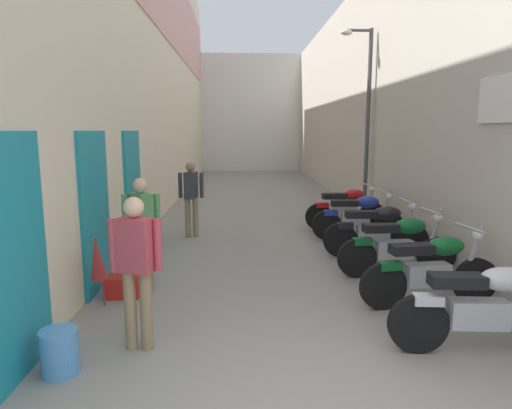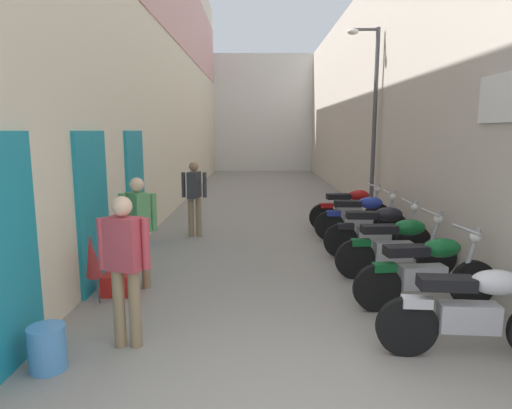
{
  "view_description": "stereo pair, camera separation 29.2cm",
  "coord_description": "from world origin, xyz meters",
  "px_view_note": "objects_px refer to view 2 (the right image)",
  "views": [
    {
      "loc": [
        -0.68,
        -2.67,
        2.2
      ],
      "look_at": [
        -0.38,
        4.92,
        0.94
      ],
      "focal_mm": 31.18,
      "sensor_mm": 36.0,
      "label": 1
    },
    {
      "loc": [
        -0.38,
        -2.67,
        2.2
      ],
      "look_at": [
        -0.38,
        4.92,
        0.94
      ],
      "focal_mm": 31.18,
      "sensor_mm": 36.0,
      "label": 2
    }
  ],
  "objects_px": {
    "plastic_crate": "(120,284)",
    "pedestrian_further_down": "(194,193)",
    "motorcycle_second": "(427,270)",
    "pedestrian_mid_alley": "(138,224)",
    "motorcycle_third": "(397,246)",
    "motorcycle_nearest": "(475,310)",
    "motorcycle_fourth": "(378,230)",
    "motorcycle_sixth": "(351,208)",
    "water_jug_near_door": "(47,348)",
    "motorcycle_fifth": "(361,217)",
    "pedestrian_by_doorway": "(125,261)",
    "umbrella_leaning": "(92,257)",
    "street_lamp": "(371,110)"
  },
  "relations": [
    {
      "from": "motorcycle_second",
      "to": "pedestrian_further_down",
      "type": "xyz_separation_m",
      "value": [
        -3.4,
        3.87,
        0.42
      ]
    },
    {
      "from": "motorcycle_nearest",
      "to": "pedestrian_mid_alley",
      "type": "xyz_separation_m",
      "value": [
        -3.75,
        1.98,
        0.42
      ]
    },
    {
      "from": "motorcycle_nearest",
      "to": "motorcycle_fourth",
      "type": "xyz_separation_m",
      "value": [
        0.0,
        3.47,
        0.0
      ]
    },
    {
      "from": "motorcycle_third",
      "to": "pedestrian_mid_alley",
      "type": "relative_size",
      "value": 1.18
    },
    {
      "from": "motorcycle_nearest",
      "to": "motorcycle_fourth",
      "type": "relative_size",
      "value": 1.0
    },
    {
      "from": "pedestrian_by_doorway",
      "to": "motorcycle_nearest",
      "type": "bearing_deg",
      "value": -4.01
    },
    {
      "from": "water_jug_near_door",
      "to": "pedestrian_mid_alley",
      "type": "bearing_deg",
      "value": 82.1
    },
    {
      "from": "motorcycle_second",
      "to": "motorcycle_fourth",
      "type": "height_order",
      "value": "same"
    },
    {
      "from": "motorcycle_nearest",
      "to": "motorcycle_second",
      "type": "height_order",
      "value": "same"
    },
    {
      "from": "pedestrian_by_doorway",
      "to": "pedestrian_mid_alley",
      "type": "distance_m",
      "value": 1.77
    },
    {
      "from": "motorcycle_third",
      "to": "plastic_crate",
      "type": "xyz_separation_m",
      "value": [
        -3.96,
        -0.68,
        -0.36
      ]
    },
    {
      "from": "motorcycle_fourth",
      "to": "plastic_crate",
      "type": "bearing_deg",
      "value": -156.18
    },
    {
      "from": "motorcycle_sixth",
      "to": "plastic_crate",
      "type": "bearing_deg",
      "value": -134.85
    },
    {
      "from": "motorcycle_third",
      "to": "motorcycle_fifth",
      "type": "xyz_separation_m",
      "value": [
        -0.0,
        2.29,
        0.0
      ]
    },
    {
      "from": "motorcycle_nearest",
      "to": "pedestrian_by_doorway",
      "type": "relative_size",
      "value": 1.18
    },
    {
      "from": "pedestrian_mid_alley",
      "to": "umbrella_leaning",
      "type": "bearing_deg",
      "value": -116.01
    },
    {
      "from": "motorcycle_third",
      "to": "pedestrian_further_down",
      "type": "distance_m",
      "value": 4.35
    },
    {
      "from": "motorcycle_nearest",
      "to": "street_lamp",
      "type": "xyz_separation_m",
      "value": [
        0.7,
        7.01,
        2.2
      ]
    },
    {
      "from": "motorcycle_second",
      "to": "water_jug_near_door",
      "type": "relative_size",
      "value": 4.4
    },
    {
      "from": "pedestrian_further_down",
      "to": "umbrella_leaning",
      "type": "height_order",
      "value": "pedestrian_further_down"
    },
    {
      "from": "plastic_crate",
      "to": "street_lamp",
      "type": "bearing_deg",
      "value": 48.64
    },
    {
      "from": "motorcycle_fourth",
      "to": "motorcycle_nearest",
      "type": "bearing_deg",
      "value": -90.0
    },
    {
      "from": "motorcycle_nearest",
      "to": "motorcycle_sixth",
      "type": "bearing_deg",
      "value": 90.0
    },
    {
      "from": "motorcycle_sixth",
      "to": "umbrella_leaning",
      "type": "relative_size",
      "value": 1.91
    },
    {
      "from": "motorcycle_third",
      "to": "motorcycle_sixth",
      "type": "xyz_separation_m",
      "value": [
        -0.0,
        3.3,
        0.0
      ]
    },
    {
      "from": "motorcycle_nearest",
      "to": "pedestrian_further_down",
      "type": "height_order",
      "value": "pedestrian_further_down"
    },
    {
      "from": "motorcycle_nearest",
      "to": "plastic_crate",
      "type": "distance_m",
      "value": 4.34
    },
    {
      "from": "motorcycle_third",
      "to": "street_lamp",
      "type": "bearing_deg",
      "value": 81.39
    },
    {
      "from": "umbrella_leaning",
      "to": "motorcycle_fourth",
      "type": "bearing_deg",
      "value": 28.7
    },
    {
      "from": "motorcycle_third",
      "to": "umbrella_leaning",
      "type": "bearing_deg",
      "value": -163.92
    },
    {
      "from": "pedestrian_by_doorway",
      "to": "motorcycle_fifth",
      "type": "bearing_deg",
      "value": 52.35
    },
    {
      "from": "plastic_crate",
      "to": "motorcycle_sixth",
      "type": "bearing_deg",
      "value": 45.15
    },
    {
      "from": "motorcycle_fourth",
      "to": "motorcycle_fifth",
      "type": "bearing_deg",
      "value": 90.0
    },
    {
      "from": "motorcycle_nearest",
      "to": "pedestrian_mid_alley",
      "type": "bearing_deg",
      "value": 152.13
    },
    {
      "from": "water_jug_near_door",
      "to": "motorcycle_fifth",
      "type": "bearing_deg",
      "value": 50.37
    },
    {
      "from": "pedestrian_by_doorway",
      "to": "plastic_crate",
      "type": "height_order",
      "value": "pedestrian_by_doorway"
    },
    {
      "from": "pedestrian_mid_alley",
      "to": "water_jug_near_door",
      "type": "height_order",
      "value": "pedestrian_mid_alley"
    },
    {
      "from": "motorcycle_sixth",
      "to": "plastic_crate",
      "type": "relative_size",
      "value": 4.2
    },
    {
      "from": "motorcycle_sixth",
      "to": "motorcycle_second",
      "type": "bearing_deg",
      "value": -90.0
    },
    {
      "from": "motorcycle_sixth",
      "to": "pedestrian_by_doorway",
      "type": "xyz_separation_m",
      "value": [
        -3.43,
        -5.46,
        0.42
      ]
    },
    {
      "from": "motorcycle_fifth",
      "to": "water_jug_near_door",
      "type": "bearing_deg",
      "value": -129.63
    },
    {
      "from": "plastic_crate",
      "to": "pedestrian_further_down",
      "type": "bearing_deg",
      "value": 80.46
    },
    {
      "from": "motorcycle_fifth",
      "to": "plastic_crate",
      "type": "height_order",
      "value": "motorcycle_fifth"
    },
    {
      "from": "motorcycle_sixth",
      "to": "pedestrian_mid_alley",
      "type": "bearing_deg",
      "value": -135.22
    },
    {
      "from": "motorcycle_third",
      "to": "plastic_crate",
      "type": "height_order",
      "value": "motorcycle_third"
    },
    {
      "from": "motorcycle_third",
      "to": "motorcycle_fourth",
      "type": "xyz_separation_m",
      "value": [
        0.0,
        1.07,
        0.0
      ]
    },
    {
      "from": "motorcycle_sixth",
      "to": "water_jug_near_door",
      "type": "bearing_deg",
      "value": -124.45
    },
    {
      "from": "motorcycle_second",
      "to": "pedestrian_mid_alley",
      "type": "xyz_separation_m",
      "value": [
        -3.75,
        0.77,
        0.42
      ]
    },
    {
      "from": "motorcycle_nearest",
      "to": "umbrella_leaning",
      "type": "height_order",
      "value": "motorcycle_nearest"
    },
    {
      "from": "pedestrian_by_doorway",
      "to": "street_lamp",
      "type": "relative_size",
      "value": 0.34
    }
  ]
}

